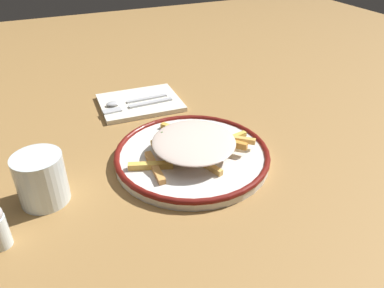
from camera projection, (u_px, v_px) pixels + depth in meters
The scene contains 7 objects.
ground_plane at pixel (192, 160), 0.73m from camera, with size 2.60×2.60×0.00m, color olive.
plate at pixel (192, 155), 0.73m from camera, with size 0.30×0.30×0.02m.
fries_heap at pixel (192, 143), 0.71m from camera, with size 0.23×0.25×0.04m.
napkin at pixel (140, 103), 0.94m from camera, with size 0.16×0.19×0.01m, color silver.
fork at pixel (138, 105), 0.91m from camera, with size 0.02×0.18×0.01m.
spoon at pixel (126, 102), 0.92m from camera, with size 0.02×0.15×0.01m.
water_glass at pixel (41, 179), 0.61m from camera, with size 0.08×0.08×0.09m, color silver.
Camera 1 is at (-0.55, 0.25, 0.42)m, focal length 35.20 mm.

